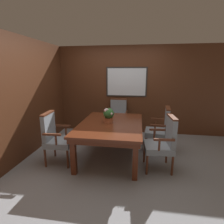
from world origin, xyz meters
name	(u,v)px	position (x,y,z in m)	size (l,w,h in m)	color
ground_plane	(110,158)	(0.00, 0.00, 0.00)	(14.00, 14.00, 0.00)	gray
wall_back	(120,90)	(0.00, 1.71, 1.23)	(7.20, 0.08, 2.45)	#4C2816
wall_left	(26,98)	(-1.77, 0.00, 1.23)	(0.06, 7.20, 2.45)	#4C2816
dining_table	(111,127)	(-0.01, 0.12, 0.64)	(1.27, 1.78, 0.72)	#562614
chair_right_near	(163,141)	(1.00, -0.24, 0.54)	(0.54, 0.57, 1.01)	#562B19
chair_left_near	(56,136)	(-1.03, -0.30, 0.54)	(0.52, 0.56, 1.01)	#562B19
chair_head_far	(118,116)	(-0.03, 1.43, 0.54)	(0.56, 0.52, 1.01)	#562B19
chair_right_far	(161,128)	(1.04, 0.52, 0.54)	(0.54, 0.57, 1.01)	#562B19
potted_plant	(109,115)	(-0.07, 0.17, 0.89)	(0.22, 0.22, 0.31)	#B2603D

